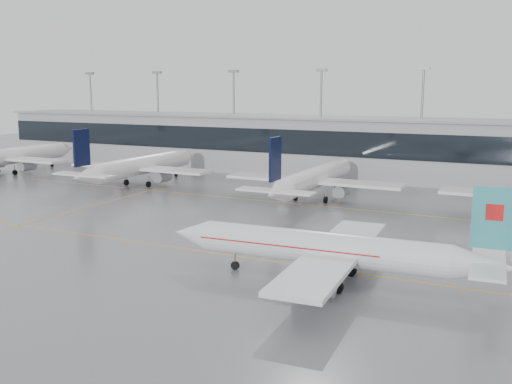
% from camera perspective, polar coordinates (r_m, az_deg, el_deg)
% --- Properties ---
extents(ground, '(320.00, 320.00, 0.00)m').
position_cam_1_polar(ground, '(65.14, -4.63, -6.04)').
color(ground, slate).
rests_on(ground, ground).
extents(taxi_line_main, '(120.00, 0.25, 0.01)m').
position_cam_1_polar(taxi_line_main, '(65.14, -4.63, -6.04)').
color(taxi_line_main, orange).
rests_on(taxi_line_main, ground).
extents(taxi_line_north, '(120.00, 0.25, 0.01)m').
position_cam_1_polar(taxi_line_north, '(91.49, 4.91, -1.26)').
color(taxi_line_north, orange).
rests_on(taxi_line_north, ground).
extents(taxi_line_cross, '(0.25, 60.00, 0.01)m').
position_cam_1_polar(taxi_line_cross, '(94.29, -15.82, -1.27)').
color(taxi_line_cross, orange).
rests_on(taxi_line_cross, ground).
extents(terminal, '(180.00, 15.00, 12.00)m').
position_cam_1_polar(terminal, '(120.73, 10.42, 4.30)').
color(terminal, '#97979B').
rests_on(terminal, ground).
extents(terminal_glass, '(180.00, 0.20, 5.00)m').
position_cam_1_polar(terminal_glass, '(113.35, 9.41, 4.71)').
color(terminal_glass, black).
rests_on(terminal_glass, ground).
extents(terminal_roof, '(182.00, 16.00, 0.40)m').
position_cam_1_polar(terminal_roof, '(120.25, 10.51, 7.24)').
color(terminal_roof, gray).
rests_on(terminal_roof, ground).
extents(light_masts, '(156.40, 1.00, 22.60)m').
position_cam_1_polar(light_masts, '(125.99, 11.26, 7.87)').
color(light_masts, gray).
rests_on(light_masts, ground).
extents(air_canada_jet, '(33.59, 26.09, 10.22)m').
position_cam_1_polar(air_canada_jet, '(54.74, 7.72, -5.80)').
color(air_canada_jet, white).
rests_on(air_canada_jet, ground).
extents(parked_jet_a, '(29.64, 36.96, 11.72)m').
position_cam_1_polar(parked_jet_a, '(135.04, -23.42, 3.27)').
color(parked_jet_a, white).
rests_on(parked_jet_a, ground).
extents(parked_jet_b, '(29.64, 36.96, 11.72)m').
position_cam_1_polar(parked_jet_b, '(111.06, -11.47, 2.56)').
color(parked_jet_b, white).
rests_on(parked_jet_b, ground).
extents(parked_jet_c, '(29.64, 36.96, 11.72)m').
position_cam_1_polar(parked_jet_c, '(94.24, 5.75, 1.36)').
color(parked_jet_c, white).
rests_on(parked_jet_c, ground).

